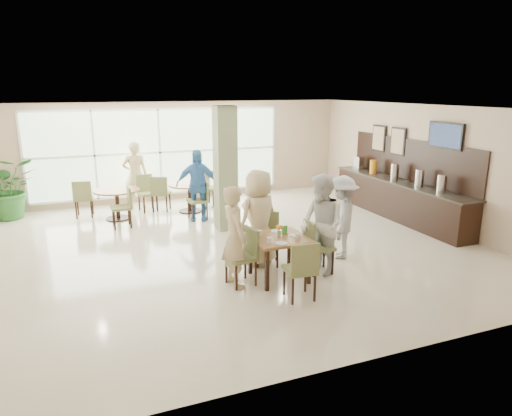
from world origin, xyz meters
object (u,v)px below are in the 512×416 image
object	(u,v)px
main_table	(279,243)
teen_standing	(342,217)
teen_far	(259,218)
round_table_right	(190,190)
potted_plant	(9,188)
adult_standing	(135,175)
buffet_counter	(398,196)
adult_a	(197,185)
round_table_left	(117,196)
teen_right	(322,225)
adult_b	(220,180)
teen_left	(235,237)

from	to	relation	value
main_table	teen_standing	distance (m)	1.62
teen_standing	teen_far	bearing A→B (deg)	-66.35
round_table_right	potted_plant	xyz separation A→B (m)	(-4.31, 1.02, 0.19)
potted_plant	adult_standing	size ratio (longest dim) A/B	0.84
buffet_counter	teen_far	size ratio (longest dim) A/B	2.65
round_table_right	buffet_counter	size ratio (longest dim) A/B	0.23
teen_far	round_table_right	bearing A→B (deg)	-105.64
buffet_counter	teen_far	xyz separation A→B (m)	(-4.41, -1.61, 0.33)
buffet_counter	round_table_right	bearing A→B (deg)	152.35
adult_a	adult_standing	distance (m)	2.13
round_table_left	teen_right	distance (m)	5.72
round_table_right	teen_far	distance (m)	4.11
teen_right	adult_standing	world-z (taller)	adult_standing
adult_a	round_table_right	bearing A→B (deg)	108.80
round_table_left	adult_standing	world-z (taller)	adult_standing
buffet_counter	adult_b	xyz separation A→B (m)	(-3.91, 2.39, 0.25)
round_table_left	teen_left	xyz separation A→B (m)	(1.44, -4.80, 0.27)
adult_a	adult_b	distance (m)	1.12
teen_left	teen_right	distance (m)	1.57
round_table_left	potted_plant	size ratio (longest dim) A/B	0.73
potted_plant	adult_a	size ratio (longest dim) A/B	0.87
round_table_left	teen_far	size ratio (longest dim) A/B	0.63
teen_far	adult_b	distance (m)	4.03
main_table	round_table_right	bearing A→B (deg)	94.46
main_table	potted_plant	distance (m)	7.52
teen_standing	adult_b	bearing A→B (deg)	-132.53
round_table_right	adult_a	xyz separation A→B (m)	(-0.00, -0.84, 0.30)
main_table	adult_b	xyz separation A→B (m)	(0.44, 4.77, 0.15)
teen_left	adult_b	world-z (taller)	teen_left
main_table	round_table_left	size ratio (longest dim) A/B	0.80
round_table_right	buffet_counter	bearing A→B (deg)	-27.65
main_table	teen_left	distance (m)	0.81
round_table_left	round_table_right	distance (m)	1.84
round_table_right	teen_right	bearing A→B (deg)	-76.59
round_table_right	teen_left	size ratio (longest dim) A/B	0.64
teen_right	adult_b	distance (m)	4.82
adult_b	adult_standing	world-z (taller)	adult_standing
potted_plant	teen_far	world-z (taller)	teen_far
potted_plant	round_table_right	bearing A→B (deg)	-13.26
adult_b	main_table	bearing A→B (deg)	-17.63
teen_standing	adult_standing	world-z (taller)	adult_standing
teen_far	teen_left	bearing A→B (deg)	26.24
main_table	teen_left	bearing A→B (deg)	178.44
teen_far	round_table_left	bearing A→B (deg)	-82.02
buffet_counter	adult_a	xyz separation A→B (m)	(-4.73, 1.63, 0.32)
potted_plant	teen_right	world-z (taller)	teen_right
teen_right	adult_a	distance (m)	4.21
teen_right	adult_a	size ratio (longest dim) A/B	1.01
teen_right	adult_a	bearing A→B (deg)	-167.70
teen_left	teen_standing	xyz separation A→B (m)	(2.32, 0.49, -0.05)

